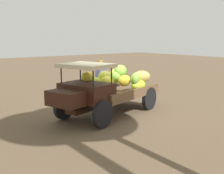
% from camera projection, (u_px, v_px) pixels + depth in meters
% --- Properties ---
extents(ground_plane, '(60.00, 60.00, 0.00)m').
position_uv_depth(ground_plane, '(107.00, 114.00, 10.33)').
color(ground_plane, brown).
extents(truck, '(4.66, 2.70, 1.86)m').
position_uv_depth(truck, '(104.00, 89.00, 9.93)').
color(truck, black).
rests_on(truck, ground).
extents(farmer, '(0.54, 0.50, 1.73)m').
position_uv_depth(farmer, '(100.00, 78.00, 12.25)').
color(farmer, '#ADB7AA').
rests_on(farmer, ground).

